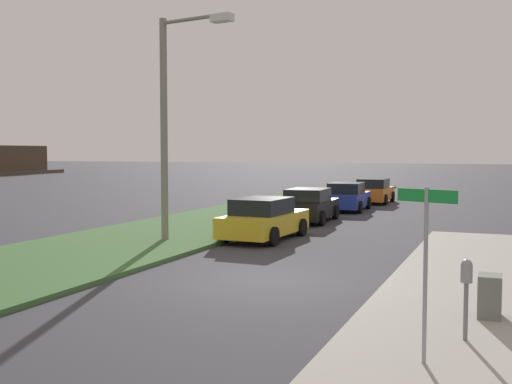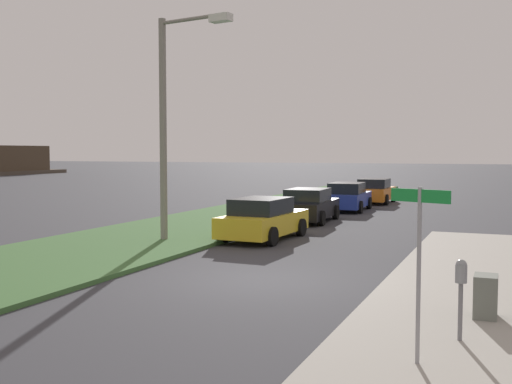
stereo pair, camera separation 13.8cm
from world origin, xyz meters
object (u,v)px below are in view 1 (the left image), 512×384
at_px(parked_car_orange, 374,191).
at_px(street_sign, 426,252).
at_px(parking_meter, 466,283).
at_px(parked_car_black, 309,206).
at_px(utility_box, 490,300).
at_px(streetlight, 172,112).
at_px(parked_car_yellow, 264,219).
at_px(parked_car_blue, 347,197).

distance_m(parked_car_orange, street_sign, 29.02).
height_order(parking_meter, street_sign, street_sign).
distance_m(parked_car_black, utility_box, 16.38).
bearing_deg(utility_box, parking_meter, 168.72).
relative_size(parked_car_black, street_sign, 1.68).
height_order(street_sign, streetlight, streetlight).
height_order(parked_car_black, parked_car_orange, same).
relative_size(parked_car_black, parked_car_orange, 1.01).
xyz_separation_m(street_sign, streetlight, (9.44, 9.36, 2.68)).
bearing_deg(parked_car_black, utility_box, -154.05).
distance_m(parking_meter, street_sign, 1.56).
bearing_deg(parking_meter, street_sign, 160.69).
xyz_separation_m(parked_car_black, parking_meter, (-15.98, -7.50, 0.33)).
bearing_deg(utility_box, street_sign, 164.97).
xyz_separation_m(parked_car_orange, street_sign, (-28.30, -6.35, 0.99)).
bearing_deg(parked_car_yellow, street_sign, -146.68).
relative_size(parked_car_black, utility_box, 4.86).
bearing_deg(streetlight, parking_meter, -129.52).
height_order(parked_car_blue, parking_meter, parked_car_blue).
xyz_separation_m(utility_box, street_sign, (-2.92, 0.78, 1.25)).
distance_m(parked_car_orange, streetlight, 19.44).
xyz_separation_m(parked_car_black, street_sign, (-17.31, -7.03, 0.99)).
height_order(parked_car_blue, streetlight, streetlight).
bearing_deg(streetlight, parked_car_yellow, -51.48).
bearing_deg(street_sign, utility_box, -15.03).
height_order(parking_meter, streetlight, streetlight).
height_order(parked_car_orange, street_sign, street_sign).
distance_m(parked_car_yellow, streetlight, 4.87).
bearing_deg(parked_car_yellow, utility_box, -135.74).
height_order(parked_car_orange, streetlight, streetlight).
bearing_deg(street_sign, parked_car_yellow, 30.94).
height_order(utility_box, streetlight, streetlight).
relative_size(parked_car_orange, streetlight, 0.58).
xyz_separation_m(parked_car_blue, parking_meter, (-21.71, -7.18, 0.33)).
relative_size(parked_car_orange, utility_box, 4.81).
bearing_deg(parking_meter, streetlight, 50.48).
distance_m(parked_car_blue, parking_meter, 22.87).
xyz_separation_m(parked_car_yellow, streetlight, (-1.99, 2.50, 3.67)).
bearing_deg(parking_meter, parked_car_yellow, 35.94).
relative_size(parked_car_yellow, parked_car_blue, 1.00).
relative_size(parked_car_blue, utility_box, 4.86).
xyz_separation_m(parked_car_black, streetlight, (-7.87, 2.33, 3.67)).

